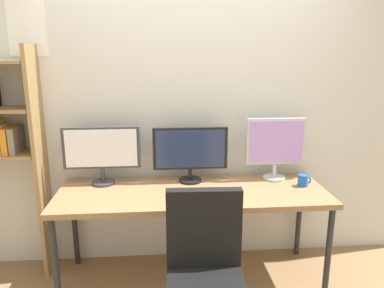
# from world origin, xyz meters

# --- Properties ---
(wall_back) EXTENTS (4.41, 0.11, 2.60)m
(wall_back) POSITION_xyz_m (-0.00, 1.02, 1.30)
(wall_back) COLOR silver
(wall_back) RESTS_ON ground_plane
(desk) EXTENTS (2.01, 0.68, 0.74)m
(desk) POSITION_xyz_m (0.00, 0.60, 0.69)
(desk) COLOR #936D47
(desk) RESTS_ON ground_plane
(monitor_left) EXTENTS (0.59, 0.18, 0.46)m
(monitor_left) POSITION_xyz_m (-0.69, 0.81, 1.01)
(monitor_left) COLOR #38383D
(monitor_left) RESTS_ON desk
(monitor_center) EXTENTS (0.59, 0.18, 0.44)m
(monitor_center) POSITION_xyz_m (0.00, 0.81, 0.99)
(monitor_center) COLOR black
(monitor_center) RESTS_ON desk
(monitor_right) EXTENTS (0.48, 0.18, 0.50)m
(monitor_right) POSITION_xyz_m (0.69, 0.81, 1.02)
(monitor_right) COLOR silver
(monitor_right) RESTS_ON desk
(keyboard_main) EXTENTS (0.33, 0.13, 0.02)m
(keyboard_main) POSITION_xyz_m (0.00, 0.37, 0.75)
(keyboard_main) COLOR black
(keyboard_main) RESTS_ON desk
(computer_mouse) EXTENTS (0.06, 0.10, 0.03)m
(computer_mouse) POSITION_xyz_m (0.26, 0.36, 0.76)
(computer_mouse) COLOR silver
(computer_mouse) RESTS_ON desk
(coffee_mug) EXTENTS (0.11, 0.08, 0.09)m
(coffee_mug) POSITION_xyz_m (0.86, 0.63, 0.79)
(coffee_mug) COLOR blue
(coffee_mug) RESTS_ON desk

